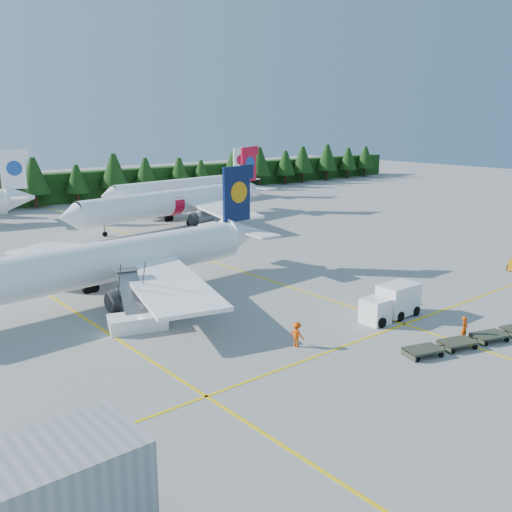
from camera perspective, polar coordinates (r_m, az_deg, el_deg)
ground at (r=48.79m, az=4.65°, el=-6.49°), size 320.00×320.00×0.00m
taxi_stripe_a at (r=58.23m, az=-19.71°, el=-3.91°), size 0.25×120.00×0.01m
taxi_stripe_b at (r=67.17m, az=-3.53°, el=-0.85°), size 0.25×120.00×0.01m
taxi_stripe_cross at (r=44.98m, az=10.02°, el=-8.43°), size 80.00×0.25×0.01m
treeline_hedge at (r=119.96m, az=-23.80°, el=5.86°), size 220.00×4.00×6.00m
terminal_building at (r=24.25m, az=-18.95°, el=-22.80°), size 6.00×4.00×5.20m
airliner_navy at (r=54.40m, az=-17.09°, el=-1.10°), size 39.92×32.76×11.60m
airliner_red at (r=92.57m, az=-8.71°, el=5.23°), size 40.03×32.69×11.71m
airliner_far_right at (r=114.79m, az=-7.99°, el=6.74°), size 36.34×7.90×10.59m
airstairs at (r=47.82m, az=-11.87°, el=-6.02°), size 5.10×6.93×4.14m
service_truck at (r=50.21m, az=13.28°, el=-4.55°), size 5.85×2.23×2.82m
dolly_train at (r=46.67m, az=20.96°, el=-7.69°), size 12.61×4.71×0.15m
uld_pair at (r=49.55m, az=-9.71°, el=-4.98°), size 5.03×2.04×1.63m
crew_a at (r=47.10m, az=20.12°, el=-6.82°), size 0.76×0.56×1.91m
crew_b at (r=54.23m, az=12.57°, el=-3.65°), size 1.11×1.00×1.89m
crew_c at (r=43.21m, az=4.10°, el=-7.81°), size 0.67×0.88×1.94m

